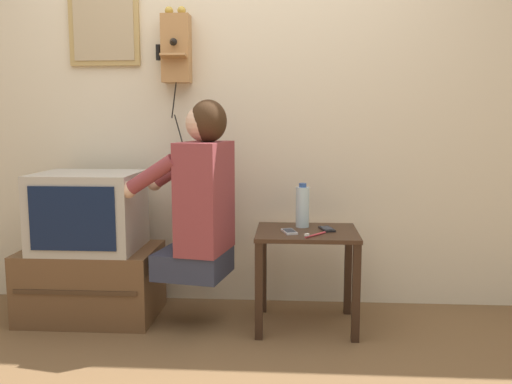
% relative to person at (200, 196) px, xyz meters
% --- Properties ---
extents(wall_back, '(6.80, 0.05, 2.55)m').
position_rel_person_xyz_m(wall_back, '(0.13, 0.48, 0.55)').
color(wall_back, beige).
rests_on(wall_back, ground_plane).
extents(side_table, '(0.54, 0.46, 0.53)m').
position_rel_person_xyz_m(side_table, '(0.57, 0.05, -0.30)').
color(side_table, '#382316').
rests_on(side_table, ground_plane).
extents(person, '(0.57, 0.47, 0.95)m').
position_rel_person_xyz_m(person, '(0.00, 0.00, 0.00)').
color(person, '#2D3347').
rests_on(person, ground_plane).
extents(tv_stand, '(0.75, 0.50, 0.40)m').
position_rel_person_xyz_m(tv_stand, '(-0.66, 0.12, -0.52)').
color(tv_stand, brown).
rests_on(tv_stand, ground_plane).
extents(television, '(0.56, 0.48, 0.43)m').
position_rel_person_xyz_m(television, '(-0.65, 0.10, -0.11)').
color(television, '#ADA89E').
rests_on(television, tv_stand).
extents(wall_phone_antique, '(0.21, 0.18, 0.81)m').
position_rel_person_xyz_m(wall_phone_antique, '(-0.20, 0.40, 0.82)').
color(wall_phone_antique, '#AD7A47').
extents(framed_picture, '(0.43, 0.03, 0.42)m').
position_rel_person_xyz_m(framed_picture, '(-0.64, 0.44, 0.94)').
color(framed_picture, tan).
extents(cell_phone_held, '(0.09, 0.14, 0.01)m').
position_rel_person_xyz_m(cell_phone_held, '(0.48, -0.01, -0.18)').
color(cell_phone_held, silver).
rests_on(cell_phone_held, side_table).
extents(cell_phone_spare, '(0.09, 0.14, 0.01)m').
position_rel_person_xyz_m(cell_phone_spare, '(0.68, 0.07, -0.18)').
color(cell_phone_spare, black).
rests_on(cell_phone_spare, side_table).
extents(water_bottle, '(0.08, 0.08, 0.25)m').
position_rel_person_xyz_m(water_bottle, '(0.55, 0.15, -0.08)').
color(water_bottle, silver).
rests_on(water_bottle, side_table).
extents(toothbrush, '(0.12, 0.14, 0.02)m').
position_rel_person_xyz_m(toothbrush, '(0.60, -0.08, -0.18)').
color(toothbrush, '#D83F4C').
rests_on(toothbrush, side_table).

